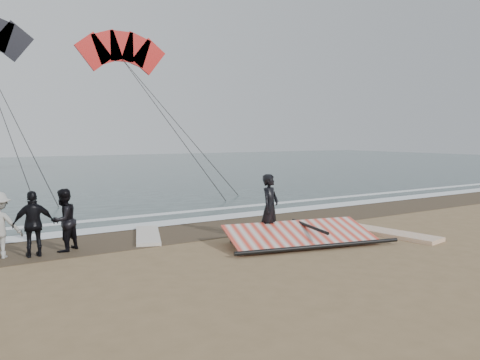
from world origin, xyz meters
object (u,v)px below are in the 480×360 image
object	(u,v)px
sail_rig	(295,236)
board_white	(392,234)
man_main	(270,207)
board_cream	(148,235)

from	to	relation	value
sail_rig	board_white	bearing A→B (deg)	-12.25
man_main	sail_rig	world-z (taller)	man_main
man_main	sail_rig	bearing A→B (deg)	-96.67
man_main	board_white	bearing A→B (deg)	-51.22
board_white	sail_rig	world-z (taller)	sail_rig
board_white	board_cream	distance (m)	6.90
man_main	board_white	xyz separation A→B (m)	(3.27, -1.37, -0.84)
board_cream	sail_rig	size ratio (longest dim) A/B	0.54
sail_rig	board_cream	bearing A→B (deg)	136.75
board_white	man_main	bearing A→B (deg)	147.05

